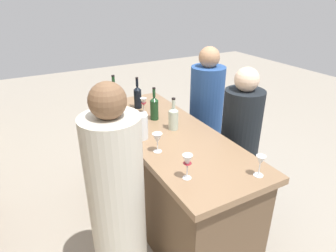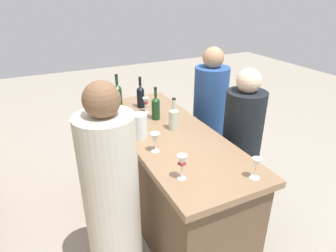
{
  "view_description": "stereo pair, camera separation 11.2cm",
  "coord_description": "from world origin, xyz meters",
  "px_view_note": "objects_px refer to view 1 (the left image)",
  "views": [
    {
      "loc": [
        -1.93,
        1.06,
        2.01
      ],
      "look_at": [
        0.0,
        0.0,
        0.97
      ],
      "focal_mm": 31.23,
      "sensor_mm": 36.0,
      "label": 1
    },
    {
      "loc": [
        -1.98,
        0.96,
        2.01
      ],
      "look_at": [
        0.0,
        0.0,
        0.97
      ],
      "focal_mm": 31.23,
      "sensor_mm": 36.0,
      "label": 2
    }
  ],
  "objects_px": {
    "wine_bottle_center_near_black": "(138,97)",
    "wine_glass_near_left": "(260,162)",
    "wine_bottle_second_right_olive_green": "(115,96)",
    "wine_glass_far_left": "(157,139)",
    "water_pitcher": "(141,127)",
    "person_right_guest": "(117,207)",
    "wine_glass_near_center": "(144,103)",
    "wine_bottle_leftmost_clear_pale": "(173,118)",
    "person_left_guest": "(239,148)",
    "wine_glass_near_right": "(187,162)",
    "person_center_guest": "(205,120)",
    "wine_bottle_second_left_olive_green": "(154,107)"
  },
  "relations": [
    {
      "from": "water_pitcher",
      "to": "person_left_guest",
      "type": "distance_m",
      "value": 1.0
    },
    {
      "from": "wine_bottle_second_right_olive_green",
      "to": "wine_glass_near_left",
      "type": "height_order",
      "value": "wine_bottle_second_right_olive_green"
    },
    {
      "from": "wine_glass_near_left",
      "to": "wine_glass_near_center",
      "type": "distance_m",
      "value": 1.33
    },
    {
      "from": "wine_glass_far_left",
      "to": "person_right_guest",
      "type": "height_order",
      "value": "person_right_guest"
    },
    {
      "from": "wine_bottle_leftmost_clear_pale",
      "to": "wine_glass_near_left",
      "type": "bearing_deg",
      "value": -170.8
    },
    {
      "from": "wine_glass_near_left",
      "to": "wine_bottle_second_left_olive_green",
      "type": "bearing_deg",
      "value": 9.5
    },
    {
      "from": "wine_glass_near_right",
      "to": "person_center_guest",
      "type": "height_order",
      "value": "person_center_guest"
    },
    {
      "from": "wine_glass_near_center",
      "to": "wine_glass_far_left",
      "type": "bearing_deg",
      "value": 163.05
    },
    {
      "from": "wine_bottle_second_right_olive_green",
      "to": "person_left_guest",
      "type": "xyz_separation_m",
      "value": [
        -0.87,
        -0.88,
        -0.39
      ]
    },
    {
      "from": "wine_glass_near_center",
      "to": "wine_glass_far_left",
      "type": "relative_size",
      "value": 1.0
    },
    {
      "from": "wine_bottle_second_right_olive_green",
      "to": "wine_glass_far_left",
      "type": "distance_m",
      "value": 0.96
    },
    {
      "from": "wine_bottle_center_near_black",
      "to": "person_right_guest",
      "type": "xyz_separation_m",
      "value": [
        -1.08,
        0.63,
        -0.32
      ]
    },
    {
      "from": "wine_glass_near_right",
      "to": "wine_glass_far_left",
      "type": "bearing_deg",
      "value": 1.76
    },
    {
      "from": "wine_bottle_second_left_olive_green",
      "to": "wine_bottle_center_near_black",
      "type": "height_order",
      "value": "wine_bottle_center_near_black"
    },
    {
      "from": "water_pitcher",
      "to": "person_right_guest",
      "type": "xyz_separation_m",
      "value": [
        -0.46,
        0.38,
        -0.3
      ]
    },
    {
      "from": "wine_bottle_leftmost_clear_pale",
      "to": "person_left_guest",
      "type": "bearing_deg",
      "value": -106.97
    },
    {
      "from": "wine_bottle_second_left_olive_green",
      "to": "person_right_guest",
      "type": "distance_m",
      "value": 1.03
    },
    {
      "from": "wine_bottle_center_near_black",
      "to": "person_right_guest",
      "type": "bearing_deg",
      "value": 149.84
    },
    {
      "from": "wine_glass_near_right",
      "to": "wine_glass_far_left",
      "type": "distance_m",
      "value": 0.39
    },
    {
      "from": "wine_bottle_leftmost_clear_pale",
      "to": "wine_bottle_center_near_black",
      "type": "bearing_deg",
      "value": 6.52
    },
    {
      "from": "person_center_guest",
      "to": "person_right_guest",
      "type": "distance_m",
      "value": 1.64
    },
    {
      "from": "wine_bottle_second_right_olive_green",
      "to": "wine_glass_near_left",
      "type": "distance_m",
      "value": 1.6
    },
    {
      "from": "wine_bottle_center_near_black",
      "to": "person_right_guest",
      "type": "distance_m",
      "value": 1.28
    },
    {
      "from": "wine_bottle_second_left_olive_green",
      "to": "wine_glass_near_left",
      "type": "xyz_separation_m",
      "value": [
        -1.12,
        -0.19,
        -0.01
      ]
    },
    {
      "from": "person_right_guest",
      "to": "wine_glass_far_left",
      "type": "bearing_deg",
      "value": 32.66
    },
    {
      "from": "person_right_guest",
      "to": "wine_bottle_leftmost_clear_pale",
      "type": "bearing_deg",
      "value": 40.3
    },
    {
      "from": "wine_bottle_leftmost_clear_pale",
      "to": "wine_glass_near_right",
      "type": "xyz_separation_m",
      "value": [
        -0.66,
        0.28,
        0.01
      ]
    },
    {
      "from": "water_pitcher",
      "to": "person_right_guest",
      "type": "bearing_deg",
      "value": 140.3
    },
    {
      "from": "wine_bottle_second_left_olive_green",
      "to": "person_center_guest",
      "type": "height_order",
      "value": "person_center_guest"
    },
    {
      "from": "wine_glass_near_center",
      "to": "person_center_guest",
      "type": "bearing_deg",
      "value": -91.13
    },
    {
      "from": "wine_bottle_center_near_black",
      "to": "water_pitcher",
      "type": "height_order",
      "value": "wine_bottle_center_near_black"
    },
    {
      "from": "wine_bottle_second_right_olive_green",
      "to": "wine_glass_near_center",
      "type": "distance_m",
      "value": 0.31
    },
    {
      "from": "water_pitcher",
      "to": "person_right_guest",
      "type": "height_order",
      "value": "person_right_guest"
    },
    {
      "from": "wine_glass_near_right",
      "to": "wine_bottle_second_right_olive_green",
      "type": "bearing_deg",
      "value": -0.25
    },
    {
      "from": "wine_glass_near_left",
      "to": "wine_glass_near_right",
      "type": "height_order",
      "value": "wine_glass_near_right"
    },
    {
      "from": "wine_glass_near_left",
      "to": "person_center_guest",
      "type": "relative_size",
      "value": 0.1
    },
    {
      "from": "person_center_guest",
      "to": "person_right_guest",
      "type": "height_order",
      "value": "person_right_guest"
    },
    {
      "from": "wine_glass_near_left",
      "to": "wine_glass_near_center",
      "type": "xyz_separation_m",
      "value": [
        1.31,
        0.21,
        -0.0
      ]
    },
    {
      "from": "wine_bottle_center_near_black",
      "to": "wine_glass_near_left",
      "type": "relative_size",
      "value": 2.15
    },
    {
      "from": "wine_glass_near_center",
      "to": "wine_glass_near_left",
      "type": "bearing_deg",
      "value": -170.9
    },
    {
      "from": "wine_glass_far_left",
      "to": "person_right_guest",
      "type": "distance_m",
      "value": 0.54
    },
    {
      "from": "wine_glass_near_right",
      "to": "wine_glass_near_center",
      "type": "bearing_deg",
      "value": -10.65
    },
    {
      "from": "wine_bottle_leftmost_clear_pale",
      "to": "wine_glass_far_left",
      "type": "relative_size",
      "value": 1.89
    },
    {
      "from": "wine_glass_near_left",
      "to": "person_left_guest",
      "type": "bearing_deg",
      "value": -34.46
    },
    {
      "from": "wine_bottle_second_right_olive_green",
      "to": "person_center_guest",
      "type": "height_order",
      "value": "person_center_guest"
    },
    {
      "from": "wine_bottle_center_near_black",
      "to": "wine_bottle_second_left_olive_green",
      "type": "bearing_deg",
      "value": -176.68
    },
    {
      "from": "wine_bottle_center_near_black",
      "to": "wine_glass_near_left",
      "type": "xyz_separation_m",
      "value": [
        -1.45,
        -0.21,
        -0.01
      ]
    },
    {
      "from": "wine_glass_near_left",
      "to": "person_left_guest",
      "type": "height_order",
      "value": "person_left_guest"
    },
    {
      "from": "person_right_guest",
      "to": "water_pitcher",
      "type": "bearing_deg",
      "value": 55.8
    },
    {
      "from": "wine_bottle_second_left_olive_green",
      "to": "wine_bottle_center_near_black",
      "type": "xyz_separation_m",
      "value": [
        0.33,
        0.02,
        0.0
      ]
    }
  ]
}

